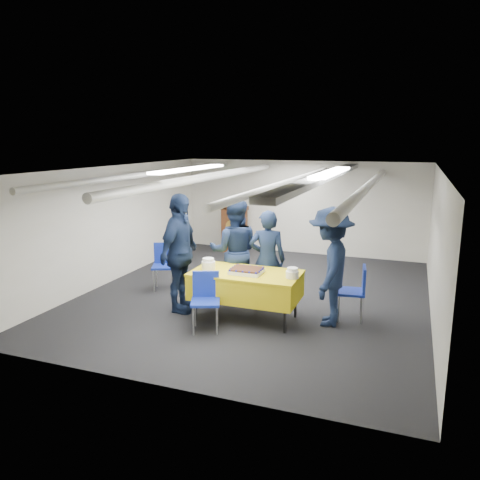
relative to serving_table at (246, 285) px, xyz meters
name	(u,v)px	position (x,y,z in m)	size (l,w,h in m)	color
ground	(256,294)	(-0.22, 1.19, -0.56)	(7.00, 7.00, 0.00)	black
room_shell	(269,194)	(-0.13, 1.60, 1.25)	(6.00, 7.00, 2.30)	beige
serving_table	(246,285)	(0.00, 0.00, 0.00)	(1.70, 0.91, 0.77)	black
sheet_cake	(247,271)	(0.03, -0.06, 0.25)	(0.50, 0.38, 0.09)	white
plate_stack_left	(208,264)	(-0.62, -0.05, 0.30)	(0.22, 0.22, 0.18)	white
plate_stack_right	(292,273)	(0.76, -0.05, 0.28)	(0.19, 0.19, 0.16)	white
podium	(234,228)	(-1.82, 4.24, 0.05)	(0.62, 0.53, 1.25)	#5E3017
chair_near	(206,295)	(-0.43, -0.58, -0.03)	(0.54, 0.54, 0.87)	gray
chair_right	(357,287)	(1.64, 0.58, -0.03)	(0.47, 0.47, 0.87)	gray
chair_left	(164,261)	(-2.00, 0.95, -0.03)	(0.55, 0.55, 0.87)	gray
sailor_a	(267,260)	(0.16, 0.61, 0.28)	(0.61, 0.40, 1.68)	black
sailor_b	(234,251)	(-0.47, 0.71, 0.35)	(0.88, 0.69, 1.82)	black
sailor_c	(180,253)	(-1.14, -0.02, 0.42)	(1.15, 0.48, 1.96)	black
sailor_d	(330,267)	(1.26, 0.26, 0.35)	(1.18, 0.68, 1.82)	black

